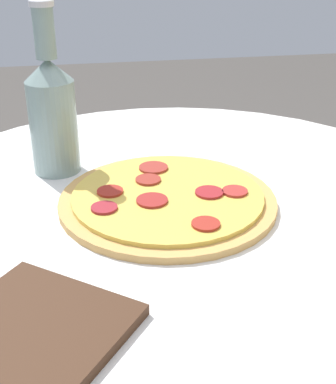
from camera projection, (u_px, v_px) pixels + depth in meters
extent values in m
cylinder|color=white|center=(179.00, 211.00, 0.74)|extent=(0.86, 0.86, 0.02)
cylinder|color=tan|center=(168.00, 202.00, 0.72)|extent=(0.30, 0.30, 0.01)
cylinder|color=#E0BC4C|center=(168.00, 197.00, 0.72)|extent=(0.26, 0.26, 0.01)
cylinder|color=maroon|center=(148.00, 180.00, 0.76)|extent=(0.04, 0.04, 0.00)
cylinder|color=#A82F29|center=(235.00, 191.00, 0.72)|extent=(0.03, 0.03, 0.00)
cylinder|color=maroon|center=(104.00, 208.00, 0.68)|extent=(0.03, 0.03, 0.00)
cylinder|color=#A0281E|center=(110.00, 191.00, 0.72)|extent=(0.04, 0.04, 0.00)
cylinder|color=maroon|center=(209.00, 192.00, 0.72)|extent=(0.04, 0.04, 0.00)
cylinder|color=#A3291E|center=(206.00, 224.00, 0.65)|extent=(0.04, 0.04, 0.00)
cylinder|color=maroon|center=(153.00, 168.00, 0.80)|extent=(0.04, 0.04, 0.00)
cylinder|color=maroon|center=(152.00, 200.00, 0.70)|extent=(0.04, 0.04, 0.00)
cylinder|color=gray|center=(54.00, 127.00, 0.80)|extent=(0.07, 0.07, 0.14)
cone|color=gray|center=(48.00, 70.00, 0.76)|extent=(0.07, 0.07, 0.03)
cylinder|color=gray|center=(44.00, 33.00, 0.74)|extent=(0.03, 0.03, 0.07)
cylinder|color=silver|center=(41.00, 3.00, 0.72)|extent=(0.03, 0.03, 0.01)
cube|color=#422819|center=(31.00, 333.00, 0.49)|extent=(0.22, 0.22, 0.01)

